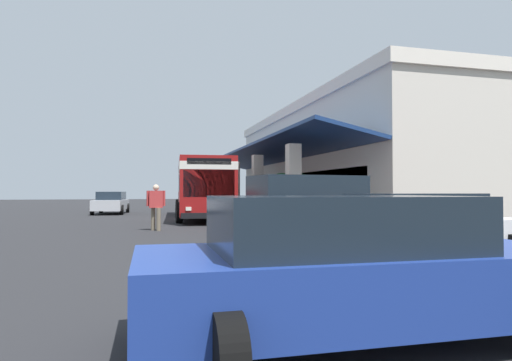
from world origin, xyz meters
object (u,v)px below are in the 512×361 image
object	(u,v)px
parked_suv_red	(309,208)
parked_sedan_silver	(111,202)
parked_sedan_blue	(353,267)
parked_sedan_white	(420,227)
pedestrian	(156,204)
transit_bus	(202,185)
potted_palm	(288,209)

from	to	relation	value
parked_suv_red	parked_sedan_silver	bearing A→B (deg)	-159.82
parked_suv_red	parked_sedan_blue	xyz separation A→B (m)	(8.20, -2.77, -0.27)
parked_sedan_white	parked_sedan_silver	distance (m)	23.94
parked_sedan_white	pedestrian	world-z (taller)	pedestrian
transit_bus	parked_sedan_white	xyz separation A→B (m)	(16.52, 2.42, -1.10)
parked_sedan_white	parked_sedan_silver	bearing A→B (deg)	-161.35
parked_suv_red	parked_sedan_blue	bearing A→B (deg)	-18.65
pedestrian	parked_sedan_blue	bearing A→B (deg)	6.62
parked_suv_red	parked_sedan_silver	world-z (taller)	parked_suv_red
pedestrian	parked_sedan_white	bearing A→B (deg)	29.31
parked_sedan_silver	potted_palm	distance (m)	13.32
parked_sedan_white	potted_palm	bearing A→B (deg)	173.33
parked_sedan_silver	transit_bus	bearing A→B (deg)	40.37
parked_sedan_blue	pedestrian	size ratio (longest dim) A/B	2.50
transit_bus	parked_sedan_white	world-z (taller)	transit_bus
parked_sedan_silver	potted_palm	size ratio (longest dim) A/B	1.80
parked_sedan_white	parked_sedan_silver	xyz separation A→B (m)	(-22.68, -7.66, 0.00)
parked_sedan_silver	pedestrian	xyz separation A→B (m)	(13.50, 2.50, 0.25)
parked_sedan_white	parked_sedan_blue	xyz separation A→B (m)	(4.03, -3.62, 0.00)
parked_sedan_white	pedestrian	bearing A→B (deg)	-150.69
transit_bus	parked_sedan_silver	size ratio (longest dim) A/B	2.50
transit_bus	parked_sedan_white	distance (m)	16.73
transit_bus	parked_sedan_silver	world-z (taller)	transit_bus
parked_suv_red	parked_sedan_silver	xyz separation A→B (m)	(-18.51, -6.80, -0.27)
transit_bus	parked_sedan_white	size ratio (longest dim) A/B	2.49
parked_sedan_white	parked_suv_red	distance (m)	4.27
potted_palm	pedestrian	bearing A→B (deg)	-60.07
pedestrian	potted_palm	world-z (taller)	potted_palm
transit_bus	parked_sedan_blue	world-z (taller)	transit_bus
parked_sedan_blue	parked_sedan_silver	size ratio (longest dim) A/B	0.97
parked_suv_red	pedestrian	size ratio (longest dim) A/B	2.83
potted_palm	transit_bus	bearing A→B (deg)	-131.51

